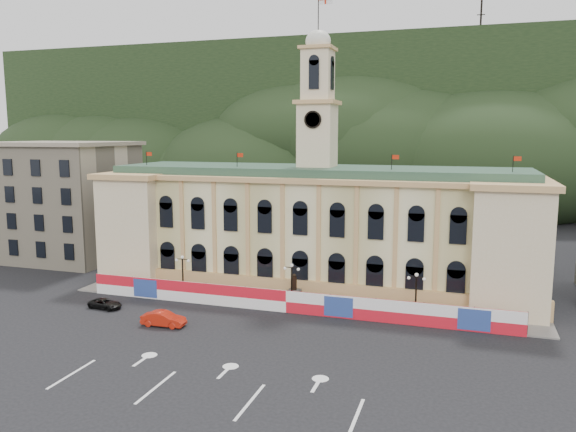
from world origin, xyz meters
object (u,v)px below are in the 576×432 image
(lamp_center, at_px, (292,281))
(statue, at_px, (294,295))
(red_sedan, at_px, (164,319))
(black_suv, at_px, (105,304))

(lamp_center, bearing_deg, statue, 90.00)
(red_sedan, bearing_deg, lamp_center, -49.93)
(lamp_center, height_order, black_suv, lamp_center)
(statue, bearing_deg, lamp_center, -90.00)
(statue, relative_size, black_suv, 0.89)
(statue, xyz_separation_m, red_sedan, (-10.78, -11.21, -0.42))
(statue, distance_m, black_suv, 21.76)
(red_sedan, xyz_separation_m, black_suv, (-9.44, 3.19, -0.21))
(statue, xyz_separation_m, lamp_center, (0.00, -1.00, 1.89))
(lamp_center, xyz_separation_m, black_suv, (-20.22, -7.02, -2.52))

